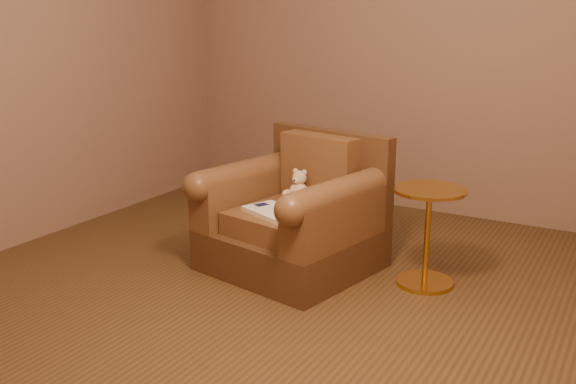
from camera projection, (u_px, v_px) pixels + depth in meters
The scene contains 5 objects.
floor at pixel (286, 299), 3.51m from camera, with size 4.00×4.00×0.00m, color #543B1C.
armchair at pixel (296, 218), 3.89m from camera, with size 1.04×1.00×0.81m.
teddy_bear at pixel (298, 190), 3.94m from camera, with size 0.15×0.17×0.21m.
guidebook at pixel (275, 212), 3.70m from camera, with size 0.43×0.34×0.03m.
side_table at pixel (427, 234), 3.62m from camera, with size 0.41×0.41×0.57m.
Camera 1 is at (1.62, -2.79, 1.50)m, focal length 40.00 mm.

